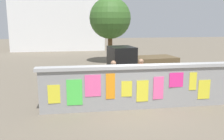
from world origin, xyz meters
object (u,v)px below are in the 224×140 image
object	(u,v)px
bicycle_near	(181,89)
bicycle_far	(71,90)
person_walking	(113,76)
person_bystander	(141,74)
motorcycle	(64,77)
tree_roadside	(110,18)
auto_rickshaw_truck	(139,64)

from	to	relation	value
bicycle_near	bicycle_far	size ratio (longest dim) A/B	1.00
bicycle_near	person_walking	size ratio (longest dim) A/B	1.03
bicycle_near	person_bystander	bearing A→B (deg)	168.77
bicycle_near	person_bystander	distance (m)	1.81
motorcycle	person_walking	xyz separation A→B (m)	(2.04, -2.62, 0.52)
motorcycle	person_bystander	xyz separation A→B (m)	(3.24, -2.33, 0.52)
person_walking	motorcycle	bearing A→B (deg)	127.96
bicycle_far	person_walking	bearing A→B (deg)	-14.98
motorcycle	person_walking	world-z (taller)	person_walking
bicycle_near	tree_roadside	world-z (taller)	tree_roadside
auto_rickshaw_truck	bicycle_far	size ratio (longest dim) A/B	2.26
auto_rickshaw_truck	tree_roadside	xyz separation A→B (m)	(-0.71, 5.84, 2.44)
motorcycle	person_bystander	size ratio (longest dim) A/B	1.15
bicycle_near	person_bystander	size ratio (longest dim) A/B	1.03
tree_roadside	motorcycle	bearing A→B (deg)	-116.80
person_walking	tree_roadside	world-z (taller)	tree_roadside
auto_rickshaw_truck	bicycle_far	distance (m)	4.54
auto_rickshaw_truck	bicycle_near	world-z (taller)	auto_rickshaw_truck
motorcycle	person_walking	distance (m)	3.36
person_bystander	motorcycle	bearing A→B (deg)	144.27
bicycle_near	person_bystander	world-z (taller)	person_bystander
motorcycle	person_bystander	bearing A→B (deg)	-35.73
motorcycle	bicycle_far	xyz separation A→B (m)	(0.34, -2.16, -0.10)
bicycle_near	auto_rickshaw_truck	bearing A→B (deg)	106.84
bicycle_far	person_walking	size ratio (longest dim) A/B	1.03
person_walking	auto_rickshaw_truck	bearing A→B (deg)	59.02
motorcycle	bicycle_far	size ratio (longest dim) A/B	1.12
bicycle_near	tree_roadside	bearing A→B (deg)	100.53
bicycle_near	tree_roadside	xyz separation A→B (m)	(-1.68, 9.05, 2.98)
auto_rickshaw_truck	person_walking	bearing A→B (deg)	-120.98
bicycle_far	tree_roadside	bearing A→B (deg)	71.34
bicycle_far	tree_roadside	distance (m)	9.50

